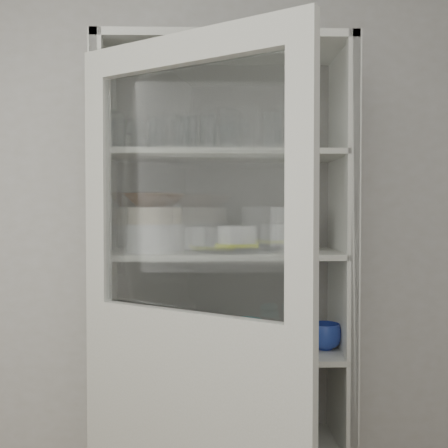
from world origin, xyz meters
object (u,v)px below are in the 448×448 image
(mug_blue, at_px, (325,336))
(mug_white, at_px, (298,342))
(goblet_3, at_px, (297,135))
(cream_bowl, at_px, (155,216))
(glass_platter, at_px, (238,249))
(grey_bowl_stack, at_px, (286,229))
(white_canister, at_px, (127,332))
(cream_dish, at_px, (190,438))
(pantry_cabinet, at_px, (224,325))
(plate_stack_front, at_px, (155,238))
(measuring_cups, at_px, (174,347))
(cupboard_door, at_px, (188,381))
(yellow_trivet, at_px, (238,245))
(mug_teal, at_px, (248,331))
(terracotta_bowl, at_px, (155,200))
(goblet_1, at_px, (228,134))
(teal_jar, at_px, (223,333))
(plate_stack_back, at_px, (184,237))
(goblet_0, at_px, (132,135))
(tin_box, at_px, (237,439))
(white_ramekin, at_px, (238,234))
(goblet_2, at_px, (239,134))

(mug_blue, bearing_deg, mug_white, -133.27)
(goblet_3, relative_size, cream_bowl, 0.82)
(cream_bowl, xyz_separation_m, glass_platter, (0.33, 0.04, -0.14))
(glass_platter, distance_m, grey_bowl_stack, 0.22)
(white_canister, distance_m, cream_dish, 0.50)
(pantry_cabinet, relative_size, plate_stack_front, 9.02)
(plate_stack_front, height_order, measuring_cups, plate_stack_front)
(cupboard_door, height_order, yellow_trivet, cupboard_door)
(mug_blue, relative_size, mug_teal, 1.18)
(terracotta_bowl, xyz_separation_m, grey_bowl_stack, (0.54, 0.06, -0.12))
(goblet_3, height_order, mug_blue, goblet_3)
(goblet_1, height_order, teal_jar, goblet_1)
(glass_platter, distance_m, mug_teal, 0.37)
(plate_stack_back, distance_m, terracotta_bowl, 0.27)
(goblet_0, distance_m, cream_dish, 1.27)
(mug_blue, distance_m, measuring_cups, 0.61)
(terracotta_bowl, xyz_separation_m, tin_box, (0.33, 0.03, -0.98))
(grey_bowl_stack, height_order, teal_jar, grey_bowl_stack)
(mug_teal, xyz_separation_m, tin_box, (-0.05, -0.09, -0.43))
(cupboard_door, distance_m, goblet_1, 1.07)
(goblet_3, bearing_deg, cream_bowl, -167.04)
(white_canister, bearing_deg, plate_stack_back, 27.71)
(grey_bowl_stack, relative_size, mug_blue, 1.34)
(teal_jar, bearing_deg, goblet_1, 70.38)
(teal_jar, bearing_deg, cupboard_door, -103.51)
(mug_teal, bearing_deg, goblet_3, 8.95)
(terracotta_bowl, distance_m, measuring_cups, 0.59)
(yellow_trivet, relative_size, white_ramekin, 1.04)
(glass_platter, height_order, cream_dish, glass_platter)
(cupboard_door, distance_m, grey_bowl_stack, 0.79)
(plate_stack_back, distance_m, mug_teal, 0.49)
(teal_jar, relative_size, tin_box, 0.57)
(cream_bowl, height_order, tin_box, cream_bowl)
(white_canister, bearing_deg, glass_platter, -2.49)
(mug_white, bearing_deg, cream_bowl, 164.69)
(plate_stack_front, relative_size, grey_bowl_stack, 1.29)
(white_ramekin, bearing_deg, goblet_0, 168.74)
(goblet_2, height_order, teal_jar, goblet_2)
(glass_platter, relative_size, measuring_cups, 3.81)
(mug_white, bearing_deg, cupboard_door, -148.41)
(cream_dish, bearing_deg, white_canister, 169.62)
(cupboard_door, bearing_deg, plate_stack_front, 143.57)
(cream_bowl, bearing_deg, teal_jar, 17.64)
(mug_white, distance_m, measuring_cups, 0.50)
(cupboard_door, relative_size, glass_platter, 5.68)
(goblet_0, relative_size, white_canister, 1.36)
(pantry_cabinet, distance_m, mug_blue, 0.42)
(glass_platter, bearing_deg, grey_bowl_stack, 5.85)
(terracotta_bowl, height_order, cream_dish, terracotta_bowl)
(terracotta_bowl, relative_size, teal_jar, 2.24)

